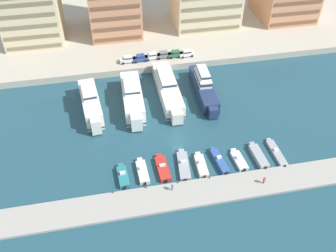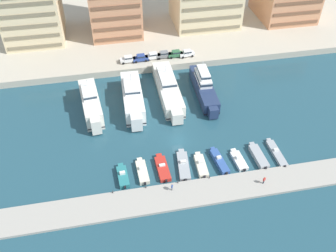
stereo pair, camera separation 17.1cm
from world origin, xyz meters
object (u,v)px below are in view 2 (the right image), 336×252
yacht_ivory_far_left (91,103)px  yacht_navy_center_left (204,86)px  motorboat_teal_far_left (123,176)px  motorboat_grey_center_left (183,165)px  car_white_mid_left (153,56)px  motorboat_grey_far_right (276,153)px  pedestrian_mid_deck (172,186)px  motorboat_blue_center_right (219,161)px  pedestrian_near_edge (264,180)px  yacht_ivory_mid_left (168,88)px  motorboat_cream_left (142,171)px  motorboat_red_mid_left (162,168)px  motorboat_white_mid_right (239,160)px  car_grey_center_left (164,54)px  car_white_center_right (187,53)px  car_blue_left (141,58)px  car_white_far_left (128,59)px  yacht_white_left (133,97)px  motorboat_cream_center (201,165)px  motorboat_grey_right (258,156)px  car_green_center (176,54)px

yacht_ivory_far_left → yacht_navy_center_left: size_ratio=0.88×
motorboat_teal_far_left → motorboat_grey_center_left: (12.09, 0.67, -0.11)m
motorboat_teal_far_left → car_white_mid_left: (12.28, 38.86, 2.27)m
motorboat_grey_far_right → pedestrian_mid_deck: (-22.96, -5.42, 1.17)m
motorboat_blue_center_right → pedestrian_near_edge: pedestrian_near_edge is taller
yacht_ivory_mid_left → pedestrian_near_edge: (12.22, -31.44, -0.42)m
motorboat_cream_left → pedestrian_mid_deck: size_ratio=4.00×
motorboat_red_mid_left → motorboat_grey_center_left: bearing=0.7°
motorboat_cream_left → car_white_mid_left: 39.33m
motorboat_red_mid_left → motorboat_white_mid_right: bearing=-2.8°
motorboat_white_mid_right → motorboat_cream_left: bearing=178.1°
motorboat_red_mid_left → yacht_ivory_mid_left: bearing=76.5°
yacht_navy_center_left → car_grey_center_left: (-7.08, 15.57, 0.66)m
motorboat_cream_left → car_white_center_right: (17.78, 37.92, 2.30)m
yacht_navy_center_left → motorboat_blue_center_right: yacht_navy_center_left is taller
car_blue_left → car_white_mid_left: (3.38, 0.36, 0.00)m
yacht_navy_center_left → pedestrian_mid_deck: (-13.73, -28.48, -0.60)m
yacht_ivory_mid_left → motorboat_blue_center_right: (5.73, -24.36, -1.44)m
car_white_far_left → motorboat_grey_center_left: bearing=-80.2°
motorboat_cream_left → motorboat_white_mid_right: 19.49m
motorboat_cream_left → car_white_center_right: size_ratio=1.62×
motorboat_teal_far_left → car_white_far_left: 38.94m
pedestrian_near_edge → car_white_mid_left: bearing=106.5°
yacht_ivory_far_left → car_grey_center_left: (20.21, 17.28, 0.43)m
yacht_white_left → motorboat_grey_far_right: bearing=-39.2°
motorboat_teal_far_left → car_grey_center_left: (15.26, 38.96, 2.27)m
yacht_white_left → car_grey_center_left: yacht_white_left is taller
motorboat_blue_center_right → car_blue_left: size_ratio=1.79×
motorboat_grey_center_left → car_grey_center_left: 38.50m
motorboat_cream_center → motorboat_cream_left: bearing=176.8°
yacht_navy_center_left → car_white_center_right: yacht_navy_center_left is taller
motorboat_white_mid_right → car_grey_center_left: (-8.06, 39.09, 2.40)m
motorboat_grey_center_left → motorboat_grey_right: (15.45, -0.62, 0.10)m
yacht_ivory_mid_left → car_white_mid_left: bearing=95.4°
motorboat_grey_right → pedestrian_mid_deck: size_ratio=4.34×
yacht_white_left → motorboat_teal_far_left: 22.78m
motorboat_red_mid_left → car_white_center_right: size_ratio=1.75×
motorboat_teal_far_left → motorboat_grey_right: bearing=0.1°
yacht_ivory_mid_left → motorboat_teal_far_left: (-13.62, -24.60, -1.45)m
motorboat_red_mid_left → car_green_center: car_green_center is taller
car_blue_left → motorboat_blue_center_right: bearing=-74.7°
yacht_ivory_far_left → yacht_navy_center_left: 27.35m
yacht_ivory_far_left → yacht_navy_center_left: (27.29, 1.71, -0.23)m
motorboat_red_mid_left → car_white_far_left: (-2.33, 37.86, 2.33)m
motorboat_blue_center_right → motorboat_grey_far_right: bearing=0.4°
motorboat_cream_left → car_white_mid_left: car_white_mid_left is taller
yacht_white_left → pedestrian_near_edge: yacht_white_left is taller
motorboat_teal_far_left → car_green_center: size_ratio=1.50×
motorboat_blue_center_right → car_grey_center_left: (-4.09, 38.72, 2.26)m
motorboat_teal_far_left → car_white_mid_left: car_white_mid_left is taller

